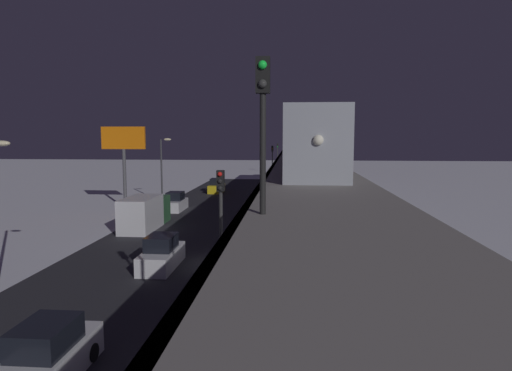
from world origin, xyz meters
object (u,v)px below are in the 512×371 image
(traffic_light_far, at_px, (272,160))
(delivery_van, at_px, (145,212))
(rail_signal, at_px, (263,108))
(traffic_light_mid, at_px, (261,173))
(subway_train, at_px, (302,139))
(sedan_white, at_px, (46,359))
(sedan_white_3, at_px, (175,203))
(traffic_light_distant, at_px, (278,154))
(commercial_billboard, at_px, (124,146))
(sedan_yellow, at_px, (216,187))
(traffic_light_near, at_px, (221,221))
(sedan_white_2, at_px, (162,254))

(traffic_light_far, bearing_deg, delivery_van, 73.97)
(rail_signal, distance_m, traffic_light_mid, 33.22)
(subway_train, relative_size, sedan_white, 12.38)
(sedan_white_3, bearing_deg, traffic_light_distant, -100.68)
(subway_train, height_order, rail_signal, rail_signal)
(sedan_white, height_order, traffic_light_distant, traffic_light_distant)
(subway_train, xyz_separation_m, traffic_light_far, (4.13, -23.70, -3.42))
(sedan_white, bearing_deg, commercial_billboard, 107.08)
(sedan_white, relative_size, sedan_yellow, 1.06)
(sedan_white, height_order, traffic_light_mid, traffic_light_mid)
(delivery_van, height_order, commercial_billboard, commercial_billboard)
(sedan_white_3, relative_size, delivery_van, 0.57)
(subway_train, distance_m, commercial_billboard, 19.16)
(sedan_white_3, height_order, traffic_light_far, traffic_light_far)
(delivery_van, xyz_separation_m, traffic_light_distant, (-9.50, -58.50, 2.85))
(sedan_white_3, xyz_separation_m, traffic_light_near, (-9.30, 27.04, 3.40))
(sedan_white_2, height_order, sedan_white_3, same)
(delivery_van, relative_size, commercial_billboard, 0.83)
(sedan_white_3, bearing_deg, traffic_light_near, 108.98)
(traffic_light_far, bearing_deg, commercial_billboard, 57.14)
(sedan_white, distance_m, traffic_light_far, 57.11)
(traffic_light_distant, xyz_separation_m, commercial_billboard, (15.02, 48.70, 2.63))
(delivery_van, bearing_deg, rail_signal, 115.07)
(sedan_white_2, distance_m, traffic_light_mid, 19.69)
(subway_train, height_order, sedan_white_3, subway_train)
(delivery_van, distance_m, traffic_light_distant, 59.34)
(sedan_white, relative_size, delivery_van, 0.61)
(commercial_billboard, bearing_deg, sedan_white, 107.08)
(subway_train, bearing_deg, sedan_white, 75.07)
(rail_signal, xyz_separation_m, sedan_white, (7.01, -1.49, -7.78))
(traffic_light_distant, bearing_deg, sedan_yellow, 77.53)
(sedan_white_3, xyz_separation_m, delivery_van, (0.20, 9.20, 0.55))
(sedan_white, bearing_deg, rail_signal, -11.96)
(subway_train, bearing_deg, delivery_van, 34.46)
(delivery_van, distance_m, traffic_light_mid, 12.50)
(sedan_white_3, height_order, sedan_yellow, same)
(sedan_white_3, bearing_deg, rail_signal, 108.63)
(rail_signal, relative_size, sedan_white_3, 0.94)
(traffic_light_distant, bearing_deg, sedan_white_3, 79.32)
(sedan_white_2, distance_m, traffic_light_near, 8.81)
(sedan_yellow, xyz_separation_m, delivery_van, (2.00, 24.59, 0.55))
(traffic_light_far, relative_size, commercial_billboard, 0.72)
(sedan_white_3, bearing_deg, subway_train, -179.38)
(sedan_white_2, bearing_deg, traffic_light_near, -54.65)
(rail_signal, bearing_deg, traffic_light_near, -72.68)
(traffic_light_near, relative_size, traffic_light_far, 1.00)
(subway_train, distance_m, traffic_light_far, 24.30)
(subway_train, relative_size, commercial_billboard, 6.23)
(sedan_white, distance_m, traffic_light_distant, 82.46)
(rail_signal, relative_size, traffic_light_mid, 0.62)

